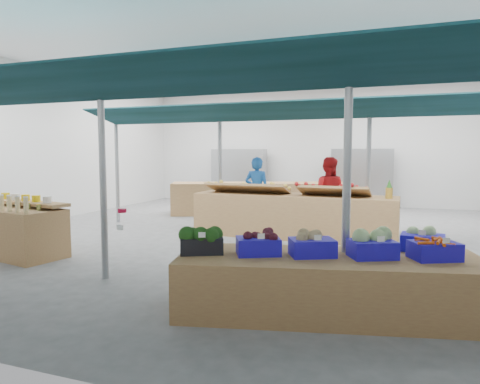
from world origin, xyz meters
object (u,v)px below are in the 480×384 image
Objects in this scene: fruit_counter at (293,216)px; vendor_left at (257,192)px; veg_counter at (328,285)px; bottle_shelf at (17,230)px; vendor_right at (328,194)px.

vendor_left is (-1.20, 1.10, 0.41)m from fruit_counter.
veg_counter is at bearing 117.02° from vendor_left.
bottle_shelf is 6.73m from vendor_right.
bottle_shelf is 1.18× the size of vendor_left.
veg_counter is 1.96× the size of vendor_right.
vendor_right is at bearing 53.54° from bottle_shelf.
veg_counter is (5.79, -0.97, -0.13)m from bottle_shelf.
fruit_counter is at bearing 49.28° from bottle_shelf.
bottle_shelf is 5.53m from vendor_left.
veg_counter is at bearing 99.95° from vendor_right.
veg_counter is 5.57m from vendor_right.
vendor_right reaches higher than bottle_shelf.
bottle_shelf is 0.47× the size of fruit_counter.
bottle_shelf is 5.55m from fruit_counter.
bottle_shelf is at bearing 157.55° from veg_counter.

